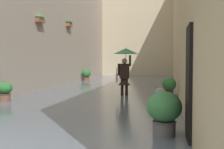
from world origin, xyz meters
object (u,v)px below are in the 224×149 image
potted_plant_mid_left (169,86)px  potted_plant_far_left (164,112)px  potted_plant_far_right (4,92)px  person_wading (125,63)px  potted_plant_mid_right (86,75)px  mooring_bollard (160,105)px

potted_plant_mid_left → potted_plant_far_left: bearing=89.1°
potted_plant_far_right → potted_plant_far_left: (-5.54, 3.96, 0.12)m
person_wading → potted_plant_mid_right: (3.91, -8.55, -0.93)m
potted_plant_mid_right → mooring_bollard: bearing=112.4°
person_wading → potted_plant_mid_left: person_wading is taller
potted_plant_mid_right → potted_plant_mid_left: bearing=125.1°
person_wading → potted_plant_far_left: bearing=104.3°
potted_plant_far_right → mooring_bollard: size_ratio=0.91×
person_wading → potted_plant_far_right: 4.74m
potted_plant_far_left → potted_plant_mid_left: 6.94m
potted_plant_mid_left → mooring_bollard: (0.24, 5.09, -0.06)m
potted_plant_mid_right → potted_plant_far_right: bearing=90.1°
potted_plant_far_right → potted_plant_mid_right: (0.03, -11.07, 0.07)m
person_wading → potted_plant_mid_left: (-1.76, -0.47, -0.97)m
potted_plant_far_left → potted_plant_mid_left: potted_plant_far_left is taller
potted_plant_mid_right → mooring_bollard: 14.25m
potted_plant_far_right → mooring_bollard: 5.80m
potted_plant_mid_left → mooring_bollard: mooring_bollard is taller
mooring_bollard → potted_plant_far_left: bearing=94.1°
potted_plant_far_left → mooring_bollard: (0.13, -1.85, -0.13)m
potted_plant_far_left → potted_plant_mid_right: size_ratio=1.08×
person_wading → potted_plant_far_left: person_wading is taller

